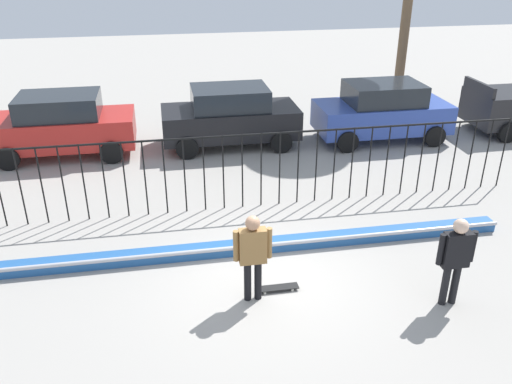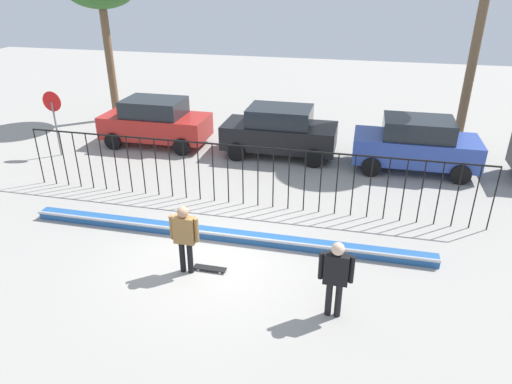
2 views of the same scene
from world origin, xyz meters
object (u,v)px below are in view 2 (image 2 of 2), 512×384
object	(u,v)px
stop_sign	(54,115)
skateboard	(210,268)
skateboarder	(184,234)
parked_car_black	(279,131)
parked_car_red	(155,122)
parked_car_blue	(416,144)
camera_operator	(336,273)

from	to	relation	value
stop_sign	skateboard	bearing A→B (deg)	-36.79
skateboarder	parked_car_black	bearing A→B (deg)	93.08
skateboarder	parked_car_red	xyz separation A→B (m)	(-4.45, 8.24, -0.08)
skateboarder	parked_car_red	size ratio (longest dim) A/B	0.41
parked_car_black	stop_sign	xyz separation A→B (m)	(-8.29, -1.94, 0.64)
parked_car_black	parked_car_blue	bearing A→B (deg)	-6.16
skateboard	parked_car_black	distance (m)	8.06
parked_car_red	stop_sign	world-z (taller)	stop_sign
camera_operator	stop_sign	bearing A→B (deg)	6.85
parked_car_red	parked_car_black	world-z (taller)	same
parked_car_red	skateboarder	bearing A→B (deg)	-63.45
skateboarder	parked_car_red	bearing A→B (deg)	126.35
skateboard	parked_car_blue	world-z (taller)	parked_car_blue
skateboarder	parked_car_blue	bearing A→B (deg)	62.05
parked_car_red	parked_car_blue	xyz separation A→B (m)	(10.12, -0.41, 0.00)
skateboarder	skateboard	distance (m)	1.13
stop_sign	parked_car_red	bearing A→B (deg)	32.58
parked_car_red	parked_car_blue	bearing A→B (deg)	-4.13
parked_car_red	parked_car_black	xyz separation A→B (m)	(5.15, -0.06, 0.00)
parked_car_red	parked_car_black	distance (m)	5.15
skateboard	parked_car_red	distance (m)	9.52
skateboard	stop_sign	world-z (taller)	stop_sign
parked_car_black	skateboarder	bearing A→B (deg)	-97.09
camera_operator	skateboard	bearing A→B (deg)	21.73
parked_car_blue	skateboard	bearing A→B (deg)	-126.88
camera_operator	parked_car_blue	size ratio (longest dim) A/B	0.41
skateboarder	stop_sign	xyz separation A→B (m)	(-7.59, 6.23, 0.57)
camera_operator	stop_sign	distance (m)	13.13
parked_car_black	stop_sign	bearing A→B (deg)	-168.96
parked_car_black	parked_car_blue	world-z (taller)	same
skateboard	camera_operator	bearing A→B (deg)	-2.08
skateboarder	camera_operator	distance (m)	3.60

